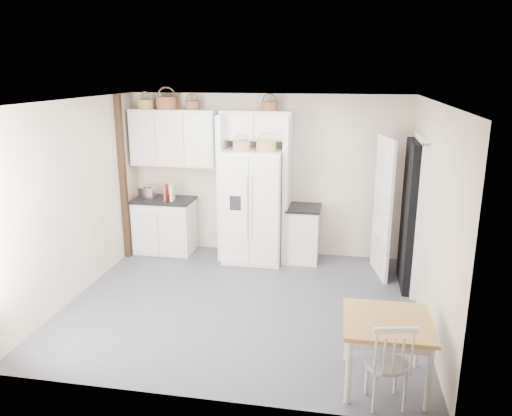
# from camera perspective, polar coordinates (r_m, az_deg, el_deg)

# --- Properties ---
(floor) EXTENTS (4.50, 4.50, 0.00)m
(floor) POSITION_cam_1_polar(r_m,az_deg,el_deg) (6.66, -1.52, -10.82)
(floor) COLOR #464753
(floor) RESTS_ON ground
(ceiling) EXTENTS (4.50, 4.50, 0.00)m
(ceiling) POSITION_cam_1_polar(r_m,az_deg,el_deg) (5.98, -1.70, 12.12)
(ceiling) COLOR white
(ceiling) RESTS_ON wall_back
(wall_back) EXTENTS (4.50, 0.00, 4.50)m
(wall_back) POSITION_cam_1_polar(r_m,az_deg,el_deg) (8.11, 1.31, 3.74)
(wall_back) COLOR #B5A390
(wall_back) RESTS_ON floor
(wall_left) EXTENTS (0.00, 4.00, 4.00)m
(wall_left) POSITION_cam_1_polar(r_m,az_deg,el_deg) (7.00, -19.94, 0.90)
(wall_left) COLOR #B5A390
(wall_left) RESTS_ON floor
(wall_right) EXTENTS (0.00, 4.00, 4.00)m
(wall_right) POSITION_cam_1_polar(r_m,az_deg,el_deg) (6.15, 19.37, -0.97)
(wall_right) COLOR #B5A390
(wall_right) RESTS_ON floor
(refrigerator) EXTENTS (0.91, 0.74, 1.77)m
(refrigerator) POSITION_cam_1_polar(r_m,az_deg,el_deg) (7.85, -0.25, 0.22)
(refrigerator) COLOR white
(refrigerator) RESTS_ON floor
(base_cab_left) EXTENTS (0.94, 0.59, 0.87)m
(base_cab_left) POSITION_cam_1_polar(r_m,az_deg,el_deg) (8.47, -10.35, -2.06)
(base_cab_left) COLOR silver
(base_cab_left) RESTS_ON floor
(base_cab_right) EXTENTS (0.48, 0.58, 0.85)m
(base_cab_right) POSITION_cam_1_polar(r_m,az_deg,el_deg) (7.97, 5.42, -3.06)
(base_cab_right) COLOR silver
(base_cab_right) RESTS_ON floor
(dining_table) EXTENTS (0.83, 0.83, 0.68)m
(dining_table) POSITION_cam_1_polar(r_m,az_deg,el_deg) (5.13, 14.55, -15.64)
(dining_table) COLOR #A7703A
(dining_table) RESTS_ON floor
(windsor_chair) EXTENTS (0.46, 0.43, 0.80)m
(windsor_chair) POSITION_cam_1_polar(r_m,az_deg,el_deg) (4.84, 14.74, -16.88)
(windsor_chair) COLOR silver
(windsor_chair) RESTS_ON floor
(counter_left) EXTENTS (0.98, 0.63, 0.04)m
(counter_left) POSITION_cam_1_polar(r_m,az_deg,el_deg) (8.34, -10.50, 0.92)
(counter_left) COLOR black
(counter_left) RESTS_ON base_cab_left
(counter_right) EXTENTS (0.52, 0.62, 0.04)m
(counter_right) POSITION_cam_1_polar(r_m,az_deg,el_deg) (7.85, 5.50, 0.01)
(counter_right) COLOR black
(counter_right) RESTS_ON base_cab_right
(toaster) EXTENTS (0.29, 0.20, 0.19)m
(toaster) POSITION_cam_1_polar(r_m,az_deg,el_deg) (8.36, -12.30, 1.65)
(toaster) COLOR silver
(toaster) RESTS_ON counter_left
(cookbook_red) EXTENTS (0.05, 0.18, 0.26)m
(cookbook_red) POSITION_cam_1_polar(r_m,az_deg,el_deg) (8.21, -10.26, 1.78)
(cookbook_red) COLOR #A1251D
(cookbook_red) RESTS_ON counter_left
(cookbook_cream) EXTENTS (0.05, 0.17, 0.26)m
(cookbook_cream) POSITION_cam_1_polar(r_m,az_deg,el_deg) (8.17, -9.54, 1.73)
(cookbook_cream) COLOR beige
(cookbook_cream) RESTS_ON counter_left
(basket_upper_a) EXTENTS (0.26, 0.26, 0.15)m
(basket_upper_a) POSITION_cam_1_polar(r_m,az_deg,el_deg) (8.32, -12.50, 11.51)
(basket_upper_a) COLOR olive
(basket_upper_a) RESTS_ON upper_cabinet
(basket_upper_b) EXTENTS (0.34, 0.34, 0.20)m
(basket_upper_b) POSITION_cam_1_polar(r_m,az_deg,el_deg) (8.19, -10.16, 11.74)
(basket_upper_b) COLOR brown
(basket_upper_b) RESTS_ON upper_cabinet
(basket_upper_c) EXTENTS (0.23, 0.23, 0.13)m
(basket_upper_c) POSITION_cam_1_polar(r_m,az_deg,el_deg) (8.06, -7.29, 11.57)
(basket_upper_c) COLOR brown
(basket_upper_c) RESTS_ON upper_cabinet
(basket_bridge_b) EXTENTS (0.25, 0.25, 0.14)m
(basket_bridge_b) POSITION_cam_1_polar(r_m,az_deg,el_deg) (7.78, 1.55, 11.58)
(basket_bridge_b) COLOR brown
(basket_bridge_b) RESTS_ON bridge_cabinet
(basket_fridge_a) EXTENTS (0.26, 0.26, 0.14)m
(basket_fridge_a) POSITION_cam_1_polar(r_m,az_deg,el_deg) (7.59, -1.66, 7.06)
(basket_fridge_a) COLOR olive
(basket_fridge_a) RESTS_ON refrigerator
(basket_fridge_b) EXTENTS (0.30, 0.30, 0.16)m
(basket_fridge_b) POSITION_cam_1_polar(r_m,az_deg,el_deg) (7.52, 1.17, 7.06)
(basket_fridge_b) COLOR olive
(basket_fridge_b) RESTS_ON refrigerator
(upper_cabinet) EXTENTS (1.40, 0.34, 0.90)m
(upper_cabinet) POSITION_cam_1_polar(r_m,az_deg,el_deg) (8.21, -9.36, 7.93)
(upper_cabinet) COLOR silver
(upper_cabinet) RESTS_ON wall_back
(bridge_cabinet) EXTENTS (1.12, 0.34, 0.45)m
(bridge_cabinet) POSITION_cam_1_polar(r_m,az_deg,el_deg) (7.84, 0.05, 9.44)
(bridge_cabinet) COLOR silver
(bridge_cabinet) RESTS_ON wall_back
(fridge_panel_left) EXTENTS (0.08, 0.60, 2.30)m
(fridge_panel_left) POSITION_cam_1_polar(r_m,az_deg,el_deg) (7.98, -3.73, 2.42)
(fridge_panel_left) COLOR silver
(fridge_panel_left) RESTS_ON floor
(fridge_panel_right) EXTENTS (0.08, 0.60, 2.30)m
(fridge_panel_right) POSITION_cam_1_polar(r_m,az_deg,el_deg) (7.80, 3.57, 2.11)
(fridge_panel_right) COLOR silver
(fridge_panel_right) RESTS_ON floor
(trim_post) EXTENTS (0.09, 0.09, 2.60)m
(trim_post) POSITION_cam_1_polar(r_m,az_deg,el_deg) (8.14, -14.95, 3.26)
(trim_post) COLOR black
(trim_post) RESTS_ON floor
(doorway_void) EXTENTS (0.18, 0.85, 2.05)m
(doorway_void) POSITION_cam_1_polar(r_m,az_deg,el_deg) (7.16, 17.30, -0.82)
(doorway_void) COLOR black
(doorway_void) RESTS_ON floor
(door_slab) EXTENTS (0.21, 0.79, 2.05)m
(door_slab) POSITION_cam_1_polar(r_m,az_deg,el_deg) (7.45, 14.27, 0.02)
(door_slab) COLOR white
(door_slab) RESTS_ON floor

